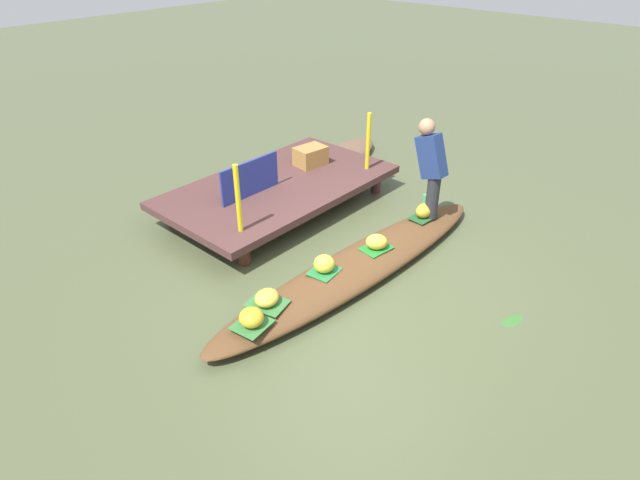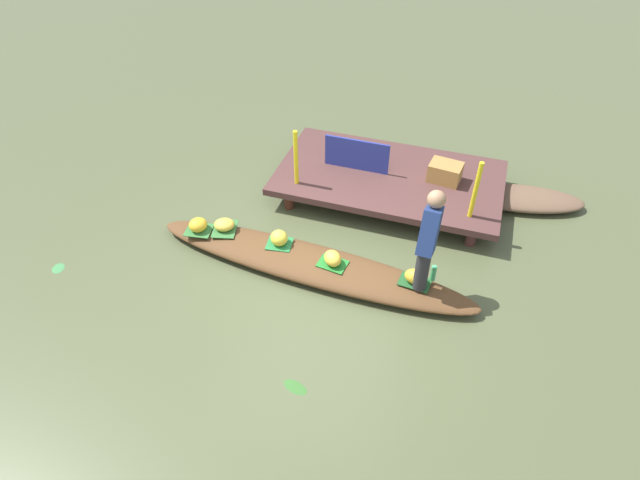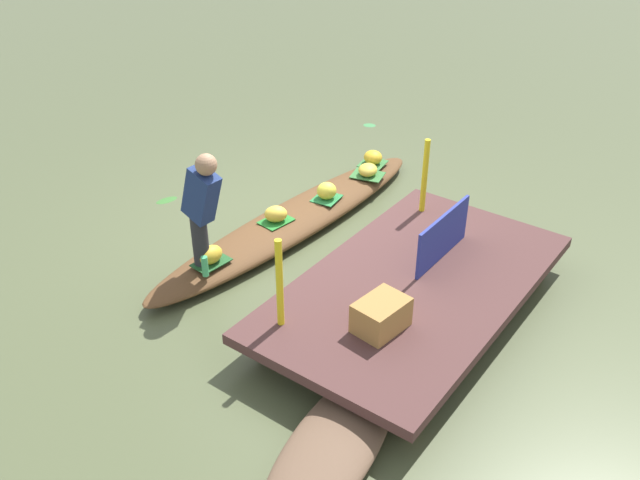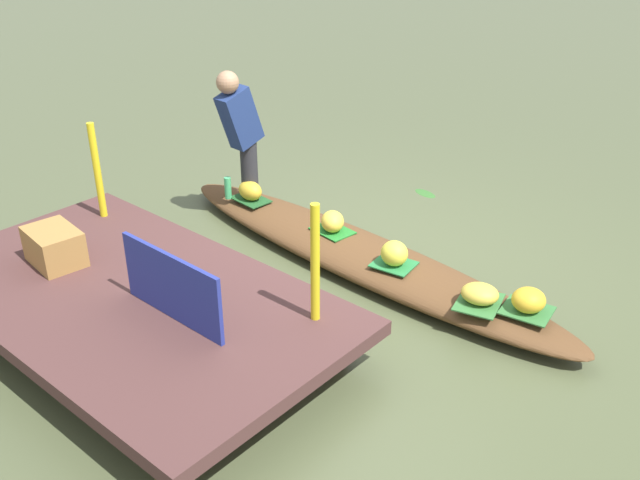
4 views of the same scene
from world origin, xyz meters
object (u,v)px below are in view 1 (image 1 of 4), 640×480
(vendor_boat, at_px, (359,266))
(banana_bunch_2, at_px, (251,317))
(moored_boat, at_px, (342,156))
(banana_bunch_4, at_px, (324,264))
(banana_bunch_0, at_px, (377,242))
(vendor_person, at_px, (431,164))
(banana_bunch_3, at_px, (424,210))
(water_bottle, at_px, (425,202))
(banana_bunch_1, at_px, (267,298))
(market_banner, at_px, (250,178))
(produce_crate, at_px, (311,156))

(vendor_boat, relative_size, banana_bunch_2, 17.51)
(vendor_boat, relative_size, moored_boat, 2.28)
(banana_bunch_2, relative_size, banana_bunch_4, 1.06)
(banana_bunch_0, relative_size, vendor_person, 0.20)
(banana_bunch_3, distance_m, water_bottle, 0.22)
(vendor_boat, relative_size, banana_bunch_1, 15.59)
(market_banner, bearing_deg, water_bottle, -50.83)
(vendor_boat, xyz_separation_m, banana_bunch_4, (-0.46, 0.11, 0.21))
(vendor_person, relative_size, water_bottle, 5.87)
(moored_boat, bearing_deg, vendor_boat, -146.03)
(moored_boat, bearing_deg, vendor_person, -123.75)
(moored_boat, xyz_separation_m, water_bottle, (-0.91, -2.15, 0.22))
(banana_bunch_1, bearing_deg, moored_boat, 29.59)
(moored_boat, height_order, banana_bunch_1, banana_bunch_1)
(moored_boat, height_order, water_bottle, water_bottle)
(banana_bunch_0, relative_size, market_banner, 0.26)
(vendor_boat, relative_size, banana_bunch_4, 18.57)
(vendor_person, height_order, market_banner, vendor_person)
(banana_bunch_1, distance_m, market_banner, 2.16)
(water_bottle, bearing_deg, market_banner, 128.80)
(water_bottle, distance_m, market_banner, 2.28)
(banana_bunch_0, height_order, vendor_person, vendor_person)
(moored_boat, bearing_deg, banana_bunch_2, -160.03)
(banana_bunch_4, height_order, market_banner, market_banner)
(banana_bunch_4, xyz_separation_m, market_banner, (0.53, 1.74, 0.28))
(moored_boat, bearing_deg, banana_bunch_0, -142.05)
(vendor_person, bearing_deg, banana_bunch_3, -164.11)
(banana_bunch_2, bearing_deg, water_bottle, 0.84)
(banana_bunch_3, xyz_separation_m, produce_crate, (0.03, 1.98, 0.19))
(banana_bunch_2, bearing_deg, banana_bunch_3, -1.31)
(banana_bunch_4, height_order, vendor_person, vendor_person)
(banana_bunch_2, height_order, banana_bunch_3, banana_bunch_3)
(moored_boat, relative_size, market_banner, 1.96)
(market_banner, bearing_deg, banana_bunch_0, -82.89)
(banana_bunch_3, distance_m, market_banner, 2.26)
(water_bottle, xyz_separation_m, market_banner, (-1.42, 1.77, 0.28))
(water_bottle, relative_size, produce_crate, 0.48)
(banana_bunch_0, height_order, banana_bunch_1, banana_bunch_0)
(water_bottle, bearing_deg, vendor_person, -143.39)
(water_bottle, bearing_deg, moored_boat, 67.12)
(banana_bunch_1, bearing_deg, banana_bunch_2, -158.07)
(banana_bunch_2, xyz_separation_m, market_banner, (1.63, 1.81, 0.29))
(banana_bunch_2, relative_size, market_banner, 0.26)
(banana_bunch_1, distance_m, vendor_person, 2.69)
(market_banner, bearing_deg, moored_boat, 9.70)
(produce_crate, bearing_deg, market_banner, -175.25)
(vendor_boat, distance_m, market_banner, 1.92)
(vendor_boat, distance_m, moored_boat, 3.27)
(produce_crate, bearing_deg, banana_bunch_1, -145.19)
(banana_bunch_0, bearing_deg, banana_bunch_1, 172.91)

